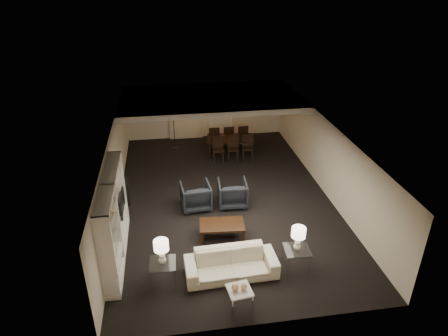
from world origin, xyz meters
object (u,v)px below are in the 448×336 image
table_lamp_left (162,252)px  floor_lamp (174,130)px  chair_fl (214,137)px  television (119,203)px  side_table_left (163,272)px  vase_amber (110,210)px  marble_table (239,298)px  chair_nm (233,148)px  dining_table (230,146)px  sofa (231,264)px  floor_speaker (127,191)px  chair_fm (228,136)px  pendant_light (218,110)px  armchair_right (232,193)px  chair_nr (248,148)px  table_lamp_right (298,239)px  armchair_left (196,196)px  coffee_table (222,230)px  side_table_right (296,259)px  vase_blue (110,245)px  chair_fr (242,135)px

table_lamp_left → floor_lamp: bearing=85.6°
chair_fl → television: bearing=63.6°
side_table_left → vase_amber: size_ratio=3.77×
marble_table → chair_nm: size_ratio=0.53×
marble_table → dining_table: 8.49m
sofa → floor_speaker: (-2.79, 3.78, 0.19)m
chair_fm → pendant_light: bearing=49.4°
side_table_left → floor_lamp: size_ratio=0.38×
armchair_right → table_lamp_left: (-2.30, -3.30, 0.49)m
vase_amber → television: bearing=88.7°
side_table_left → table_lamp_left: bearing=0.0°
floor_speaker → chair_nr: size_ratio=1.05×
marble_table → table_lamp_right: bearing=32.9°
armchair_left → marble_table: size_ratio=1.79×
dining_table → chair_nm: (0.00, -0.65, 0.16)m
table_lamp_left → television: size_ratio=0.68×
coffee_table → side_table_right: (1.70, -1.60, 0.07)m
floor_speaker → chair_fm: size_ratio=1.05×
side_table_right → chair_fl: 8.03m
television → vase_amber: size_ratio=5.75×
side_table_right → table_lamp_right: size_ratio=0.97×
coffee_table → vase_amber: vase_amber is taller
armchair_left → vase_blue: bearing=49.0°
vase_amber → chair_fl: bearing=63.5°
vase_amber → chair_fr: bearing=56.2°
chair_nm → chair_fr: 1.43m
vase_blue → chair_fr: (4.71, 7.79, -0.65)m
armchair_right → side_table_right: size_ratio=1.49×
floor_lamp → pendant_light: bearing=-25.0°
vase_amber → chair_fr: vase_amber is taller
chair_fl → chair_fr: same height
pendant_light → television: 6.30m
pendant_light → coffee_table: (-0.71, -5.73, -1.69)m
floor_speaker → chair_fr: (4.60, 4.17, -0.03)m
floor_lamp → table_lamp_right: bearing=-71.3°
coffee_table → television: bearing=167.6°
chair_nm → table_lamp_left: bearing=-107.4°
sofa → floor_speaker: floor_speaker is taller
coffee_table → chair_fr: size_ratio=1.27×
pendant_light → coffee_table: size_ratio=0.41×
pendant_light → sofa: bearing=-95.5°
table_lamp_left → vase_blue: bearing=172.3°
table_lamp_left → floor_speaker: 3.96m
side_table_left → table_lamp_right: table_lamp_right is taller
armchair_left → side_table_left: (-1.10, -3.30, -0.13)m
sofa → vase_amber: bearing=160.5°
armchair_right → dining_table: armchair_right is taller
side_table_right → vase_blue: bearing=178.0°
chair_nr → chair_fr: (0.00, 1.30, 0.00)m
chair_nr → chair_fm: same height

